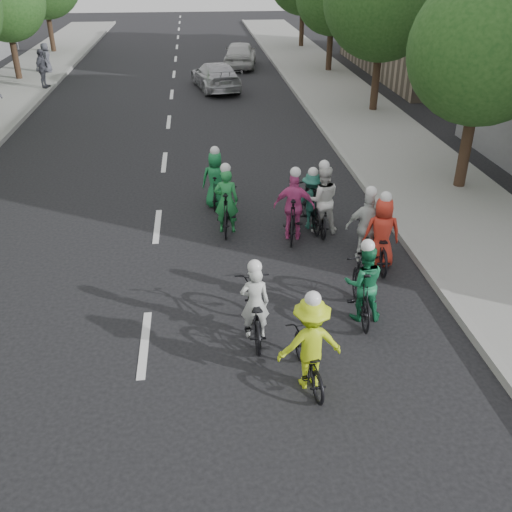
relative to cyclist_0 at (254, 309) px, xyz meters
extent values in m
plane|color=black|center=(-2.03, -0.12, -0.55)|extent=(120.00, 120.00, 0.00)
cube|color=gray|center=(5.97, 9.88, -0.47)|extent=(4.00, 80.00, 0.15)
cube|color=#999993|center=(4.02, 9.88, -0.46)|extent=(0.18, 80.00, 0.18)
cylinder|color=black|center=(-10.23, 23.88, 0.59)|extent=(0.32, 0.32, 2.27)
sphere|color=#1C4918|center=(-10.23, 23.88, 3.43)|extent=(4.00, 4.00, 4.00)
cylinder|color=black|center=(-10.23, 32.88, 0.70)|extent=(0.32, 0.32, 2.48)
cylinder|color=black|center=(6.77, 6.48, 0.59)|extent=(0.32, 0.32, 2.27)
sphere|color=#1C4918|center=(6.77, 6.48, 3.43)|extent=(4.00, 4.00, 4.00)
cylinder|color=black|center=(6.77, 15.48, 0.70)|extent=(0.32, 0.32, 2.48)
cylinder|color=black|center=(6.77, 24.48, 0.59)|extent=(0.32, 0.32, 2.27)
cylinder|color=black|center=(6.77, 33.48, 0.70)|extent=(0.32, 0.32, 2.48)
imported|color=black|center=(0.00, 0.02, -0.06)|extent=(0.67, 1.87, 0.98)
imported|color=silver|center=(0.00, -0.08, 0.18)|extent=(0.54, 0.36, 1.46)
sphere|color=white|center=(0.00, -0.08, 0.93)|extent=(0.26, 0.26, 0.26)
imported|color=black|center=(2.12, 0.41, 0.01)|extent=(0.72, 1.90, 1.12)
imported|color=#186E43|center=(2.12, 0.31, 0.23)|extent=(0.81, 0.66, 1.55)
sphere|color=white|center=(2.12, 0.31, 1.02)|extent=(0.26, 0.26, 0.26)
imported|color=black|center=(0.75, -1.38, -0.12)|extent=(0.73, 1.68, 0.86)
imported|color=#BFDE18|center=(0.75, -1.48, 0.28)|extent=(1.12, 0.71, 1.64)
sphere|color=white|center=(0.75, -1.48, 1.12)|extent=(0.26, 0.26, 0.26)
imported|color=black|center=(1.37, 3.95, 0.01)|extent=(0.89, 1.92, 1.11)
imported|color=#DE4E9D|center=(1.37, 3.85, 0.31)|extent=(1.06, 0.61, 1.70)
sphere|color=white|center=(1.37, 3.85, 1.18)|extent=(0.26, 0.26, 0.26)
imported|color=black|center=(3.08, 2.40, -0.06)|extent=(0.86, 1.91, 0.97)
imported|color=red|center=(3.08, 2.30, 0.28)|extent=(0.86, 0.62, 1.64)
sphere|color=white|center=(3.08, 2.30, 1.12)|extent=(0.26, 0.26, 0.26)
imported|color=black|center=(-0.25, 4.51, 0.00)|extent=(0.68, 1.87, 1.10)
imported|color=green|center=(-0.25, 4.41, 0.28)|extent=(0.64, 0.45, 1.66)
sphere|color=white|center=(-0.25, 4.41, 1.14)|extent=(0.26, 0.26, 0.26)
imported|color=black|center=(2.11, 4.24, -0.13)|extent=(0.63, 1.61, 0.84)
imported|color=white|center=(2.11, 4.14, 0.33)|extent=(0.88, 0.70, 1.74)
sphere|color=white|center=(2.11, 4.14, 1.22)|extent=(0.26, 0.26, 0.26)
imported|color=black|center=(1.91, 4.51, 0.02)|extent=(0.66, 1.92, 1.13)
imported|color=#226656|center=(1.91, 4.41, 0.19)|extent=(0.99, 0.61, 1.47)
sphere|color=white|center=(1.91, 4.41, 0.95)|extent=(0.26, 0.26, 0.26)
imported|color=black|center=(2.82, 2.64, -0.14)|extent=(0.81, 1.62, 0.82)
imported|color=silver|center=(2.82, 2.54, 0.30)|extent=(1.04, 0.58, 1.68)
sphere|color=white|center=(2.82, 2.54, 1.16)|extent=(0.26, 0.26, 0.26)
imported|color=black|center=(-0.44, 6.13, -0.08)|extent=(0.62, 1.58, 0.93)
imported|color=#1C8042|center=(-0.44, 6.03, 0.24)|extent=(0.82, 0.59, 1.57)
sphere|color=white|center=(-0.44, 6.03, 1.05)|extent=(0.26, 0.26, 0.26)
imported|color=#B3B3B8|center=(0.18, 20.75, 0.12)|extent=(2.68, 4.84, 1.33)
imported|color=silver|center=(1.88, 26.65, 0.21)|extent=(2.36, 4.62, 1.51)
imported|color=#43454E|center=(-8.33, 21.35, 0.53)|extent=(0.69, 1.16, 1.85)
imported|color=#474853|center=(-9.06, 25.52, 0.38)|extent=(0.70, 0.87, 1.55)
camera|label=1|loc=(-0.88, -8.65, 5.84)|focal=40.00mm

